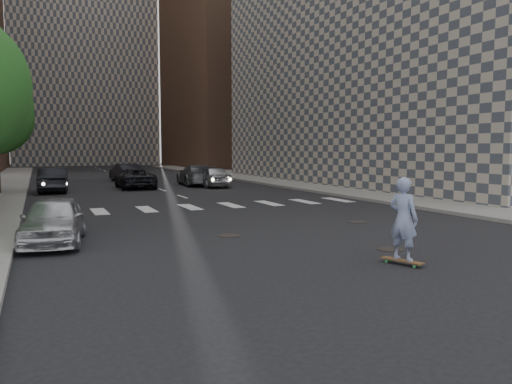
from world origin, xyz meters
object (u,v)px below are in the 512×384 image
at_px(traffic_car_b, 196,175).
at_px(traffic_car_d, 211,176).
at_px(skateboarder, 403,219).
at_px(traffic_car_a, 53,180).
at_px(silver_sedan, 54,220).
at_px(traffic_car_c, 135,178).
at_px(traffic_car_e, 125,173).

height_order(traffic_car_b, traffic_car_d, traffic_car_b).
bearing_deg(traffic_car_b, skateboarder, 88.21).
bearing_deg(traffic_car_b, traffic_car_a, 16.13).
height_order(silver_sedan, traffic_car_d, traffic_car_d).
height_order(traffic_car_c, traffic_car_e, traffic_car_e).
bearing_deg(traffic_car_d, traffic_car_b, -78.42).
bearing_deg(skateboarder, traffic_car_b, 64.95).
xyz_separation_m(traffic_car_d, traffic_car_e, (-4.58, 8.05, 0.00)).
height_order(skateboarder, traffic_car_b, skateboarder).
distance_m(silver_sedan, traffic_car_e, 26.76).
xyz_separation_m(traffic_car_c, traffic_car_e, (0.48, 7.06, 0.06)).
xyz_separation_m(traffic_car_b, traffic_car_c, (-4.57, -1.01, -0.08)).
xyz_separation_m(silver_sedan, traffic_car_b, (10.20, 20.00, 0.09)).
bearing_deg(traffic_car_e, traffic_car_b, 117.20).
relative_size(silver_sedan, traffic_car_e, 0.87).
xyz_separation_m(skateboarder, traffic_car_a, (-6.84, 24.00, -0.31)).
bearing_deg(silver_sedan, skateboarder, -31.29).
xyz_separation_m(silver_sedan, traffic_car_a, (0.50, 18.00, 0.09)).
bearing_deg(traffic_car_e, traffic_car_a, 48.26).
xyz_separation_m(silver_sedan, traffic_car_e, (6.12, 26.05, 0.07)).
distance_m(traffic_car_a, traffic_car_b, 9.91).
bearing_deg(skateboarder, silver_sedan, 121.98).
relative_size(skateboarder, traffic_car_e, 0.45).
bearing_deg(traffic_car_c, traffic_car_b, -166.54).
height_order(skateboarder, traffic_car_c, skateboarder).
distance_m(silver_sedan, traffic_car_d, 20.94).
xyz_separation_m(traffic_car_a, traffic_car_e, (5.62, 8.05, -0.01)).
height_order(traffic_car_b, traffic_car_c, traffic_car_b).
height_order(traffic_car_b, traffic_car_e, traffic_car_b).
relative_size(skateboarder, traffic_car_c, 0.42).
relative_size(silver_sedan, traffic_car_c, 0.81).
bearing_deg(traffic_car_e, traffic_car_d, 112.79).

